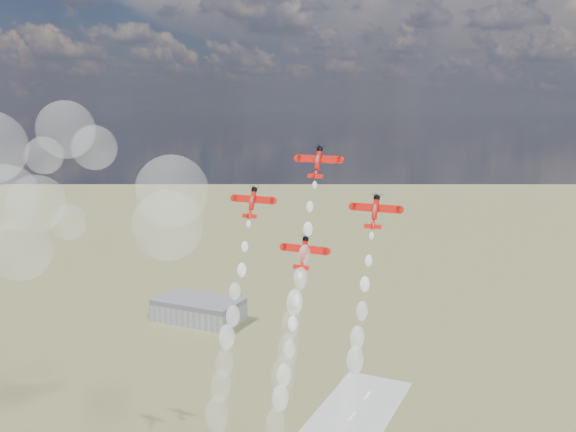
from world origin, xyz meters
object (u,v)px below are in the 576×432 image
at_px(plane_left, 252,202).
at_px(plane_lead, 318,162).
at_px(plane_right, 375,211).
at_px(plane_slot, 304,252).
at_px(hangar, 199,309).

bearing_deg(plane_left, plane_lead, 14.63).
distance_m(plane_lead, plane_right, 19.23).
distance_m(plane_lead, plane_slot, 22.05).
distance_m(hangar, plane_right, 240.40).
xyz_separation_m(hangar, plane_slot, (138.40, -162.55, 84.25)).
distance_m(plane_left, plane_slot, 19.23).
height_order(plane_lead, plane_slot, plane_lead).
height_order(hangar, plane_lead, plane_lead).
distance_m(hangar, plane_left, 221.52).
bearing_deg(plane_slot, plane_right, 14.63).
bearing_deg(plane_left, hangar, 127.74).
height_order(plane_lead, plane_left, plane_lead).
height_order(plane_right, plane_slot, plane_right).
bearing_deg(plane_right, hangar, 134.21).
xyz_separation_m(plane_left, plane_slot, (15.75, -4.11, -10.23)).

